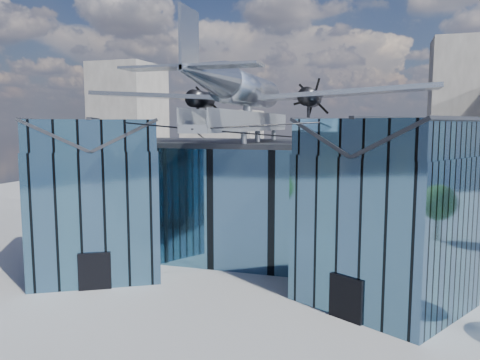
% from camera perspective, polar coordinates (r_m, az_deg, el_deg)
% --- Properties ---
extents(ground_plane, '(120.00, 120.00, 0.00)m').
position_cam_1_polar(ground_plane, '(34.90, -1.00, -12.20)').
color(ground_plane, gray).
extents(museum, '(32.88, 24.50, 17.60)m').
position_cam_1_polar(museum, '(39.01, 1.67, -1.79)').
color(museum, '#446C8A').
rests_on(museum, ground).
extents(bg_towers, '(77.00, 24.50, 26.00)m').
position_cam_1_polar(bg_towers, '(82.32, 11.12, 5.73)').
color(bg_towers, gray).
rests_on(bg_towers, ground).
extents(tree_side_w, '(3.22, 3.22, 4.55)m').
position_cam_1_polar(tree_side_w, '(50.30, -19.76, -3.08)').
color(tree_side_w, '#382816').
rests_on(tree_side_w, ground).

